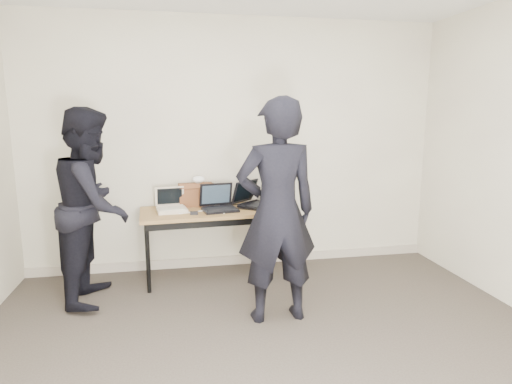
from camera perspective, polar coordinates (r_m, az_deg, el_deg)
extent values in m
cube|color=beige|center=(4.71, -2.71, 6.23)|extent=(4.50, 0.05, 2.70)
cube|color=olive|center=(4.43, -5.50, -2.56)|extent=(1.54, 0.75, 0.03)
cylinder|color=black|center=(4.23, -14.23, -8.58)|extent=(0.04, 0.04, 0.68)
cylinder|color=black|center=(4.44, 4.03, -7.35)|extent=(0.04, 0.04, 0.68)
cylinder|color=black|center=(4.73, -14.27, -6.50)|extent=(0.04, 0.04, 0.68)
cylinder|color=black|center=(4.92, 2.08, -5.52)|extent=(0.04, 0.04, 0.68)
cube|color=black|center=(4.17, -4.88, -4.20)|extent=(1.40, 0.11, 0.06)
cube|color=beige|center=(4.39, -11.15, -2.38)|extent=(0.32, 0.28, 0.03)
cube|color=beige|center=(4.36, -11.10, -2.21)|extent=(0.26, 0.17, 0.01)
cube|color=beige|center=(4.50, -11.44, -0.54)|extent=(0.30, 0.09, 0.20)
cube|color=black|center=(4.49, -11.43, -0.54)|extent=(0.25, 0.07, 0.17)
cube|color=beige|center=(4.50, -11.37, -1.84)|extent=(0.26, 0.05, 0.02)
cube|color=black|center=(4.36, -4.81, -2.39)|extent=(0.38, 0.31, 0.02)
cube|color=black|center=(4.32, -4.70, -2.29)|extent=(0.30, 0.19, 0.01)
cube|color=black|center=(4.48, -5.38, -0.31)|extent=(0.35, 0.13, 0.24)
cube|color=#26333F|center=(4.47, -5.35, -0.30)|extent=(0.30, 0.10, 0.20)
cube|color=black|center=(4.48, -5.25, -1.90)|extent=(0.31, 0.07, 0.02)
cube|color=black|center=(4.55, 0.16, -1.77)|extent=(0.45, 0.44, 0.02)
cube|color=black|center=(4.53, 0.48, -1.64)|extent=(0.32, 0.31, 0.01)
cube|color=black|center=(4.63, -1.51, 0.10)|extent=(0.33, 0.31, 0.24)
cube|color=black|center=(4.63, -1.43, 0.12)|extent=(0.28, 0.26, 0.20)
cube|color=black|center=(4.63, -1.13, -1.41)|extent=(0.26, 0.23, 0.02)
cube|color=brown|center=(4.61, -8.01, -0.36)|extent=(0.37, 0.19, 0.24)
cube|color=brown|center=(4.53, -7.95, 0.74)|extent=(0.36, 0.10, 0.07)
cube|color=brown|center=(4.63, -6.04, -0.51)|extent=(0.02, 0.10, 0.02)
ellipsoid|color=white|center=(4.58, -7.69, 1.66)|extent=(0.15, 0.12, 0.08)
cube|color=black|center=(4.68, 1.97, -0.78)|extent=(0.24, 0.21, 0.13)
cube|color=black|center=(4.24, -8.26, -2.80)|extent=(0.08, 0.05, 0.03)
cube|color=silver|center=(4.33, -8.53, -2.66)|extent=(0.27, 0.11, 0.01)
cube|color=black|center=(4.45, -11.00, -2.38)|extent=(0.23, 0.25, 0.01)
cube|color=silver|center=(4.31, -5.55, -2.66)|extent=(0.19, 0.18, 0.01)
cube|color=black|center=(4.41, -1.61, -2.31)|extent=(0.29, 0.19, 0.01)
cube|color=black|center=(4.63, -3.29, -1.68)|extent=(0.25, 0.02, 0.01)
cube|color=black|center=(4.45, 1.26, -2.16)|extent=(0.18, 0.21, 0.01)
imported|color=black|center=(3.46, 2.80, -2.66)|extent=(0.69, 0.48, 1.83)
imported|color=black|center=(4.14, -20.91, -1.69)|extent=(0.72, 0.90, 1.76)
cube|color=#B1A492|center=(4.94, -2.51, -9.01)|extent=(4.50, 0.03, 0.10)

